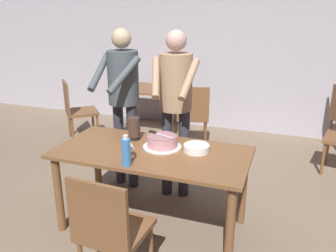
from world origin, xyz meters
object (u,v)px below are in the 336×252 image
(cake_knife, at_px, (156,133))
(background_chair_1, at_px, (76,108))
(background_chair_2, at_px, (193,114))
(cake_on_platter, at_px, (162,142))
(water_bottle, at_px, (126,152))
(background_table, at_px, (151,98))
(person_standing_beside, at_px, (123,92))
(chair_near_side, at_px, (109,228))
(plate_stack, at_px, (196,148))
(hurricane_lamp, at_px, (134,128))
(person_cutting_cake, at_px, (176,97))
(wine_glass_near, at_px, (130,145))
(main_dining_table, at_px, (152,163))

(cake_knife, distance_m, background_chair_1, 2.46)
(background_chair_2, bearing_deg, cake_on_platter, -82.44)
(water_bottle, distance_m, background_table, 2.79)
(person_standing_beside, relative_size, chair_near_side, 1.91)
(water_bottle, height_order, person_standing_beside, person_standing_beside)
(cake_knife, xyz_separation_m, chair_near_side, (0.01, -0.91, -0.37))
(cake_knife, height_order, background_chair_1, background_chair_1)
(plate_stack, xyz_separation_m, background_chair_2, (-0.56, 1.87, -0.29))
(water_bottle, xyz_separation_m, chair_near_side, (0.08, -0.45, -0.37))
(hurricane_lamp, height_order, person_cutting_cake, person_cutting_cake)
(wine_glass_near, xyz_separation_m, chair_near_side, (0.12, -0.60, -0.36))
(person_standing_beside, relative_size, background_table, 1.72)
(background_chair_1, bearing_deg, person_standing_beside, -37.96)
(wine_glass_near, bearing_deg, background_chair_1, 133.84)
(main_dining_table, height_order, plate_stack, plate_stack)
(cake_knife, relative_size, hurricane_lamp, 1.23)
(wine_glass_near, distance_m, person_cutting_cake, 0.83)
(cake_knife, relative_size, water_bottle, 1.04)
(wine_glass_near, bearing_deg, chair_near_side, -78.37)
(chair_near_side, bearing_deg, background_chair_2, 94.07)
(wine_glass_near, height_order, person_standing_beside, person_standing_beside)
(wine_glass_near, relative_size, background_chair_2, 0.16)
(cake_knife, distance_m, wine_glass_near, 0.33)
(water_bottle, bearing_deg, person_standing_beside, 117.39)
(cake_on_platter, bearing_deg, cake_knife, 158.48)
(background_chair_2, bearing_deg, main_dining_table, -84.48)
(main_dining_table, distance_m, water_bottle, 0.41)
(wine_glass_near, relative_size, background_chair_1, 0.16)
(background_chair_1, bearing_deg, cake_on_platter, -38.77)
(wine_glass_near, height_order, background_chair_1, background_chair_1)
(background_table, bearing_deg, hurricane_lamp, -71.48)
(water_bottle, bearing_deg, plate_stack, 45.92)
(chair_near_side, bearing_deg, wine_glass_near, 101.63)
(plate_stack, distance_m, person_standing_beside, 1.12)
(background_chair_2, bearing_deg, person_cutting_cake, -81.72)
(main_dining_table, height_order, water_bottle, water_bottle)
(wine_glass_near, distance_m, hurricane_lamp, 0.40)
(cake_knife, relative_size, wine_glass_near, 1.80)
(water_bottle, relative_size, background_chair_1, 0.28)
(wine_glass_near, xyz_separation_m, person_cutting_cake, (0.13, 0.79, 0.22))
(main_dining_table, bearing_deg, cake_knife, 93.82)
(person_cutting_cake, bearing_deg, cake_on_platter, -84.38)
(person_standing_beside, distance_m, background_table, 1.76)
(cake_on_platter, xyz_separation_m, background_chair_1, (-1.95, 1.57, -0.31))
(hurricane_lamp, bearing_deg, main_dining_table, -38.49)
(person_cutting_cake, distance_m, chair_near_side, 1.51)
(background_chair_1, relative_size, background_chair_2, 1.00)
(wine_glass_near, distance_m, background_chair_1, 2.58)
(main_dining_table, height_order, hurricane_lamp, hurricane_lamp)
(person_cutting_cake, bearing_deg, background_chair_2, 98.28)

